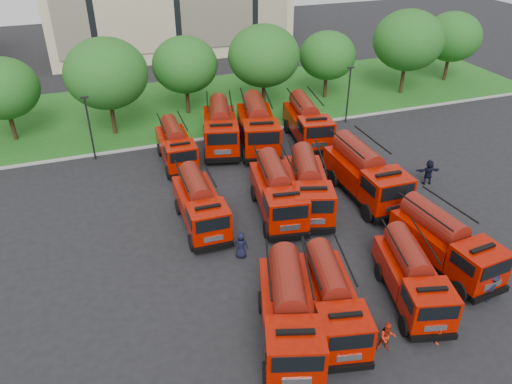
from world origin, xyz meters
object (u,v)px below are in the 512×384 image
fire_truck_11 (307,122)px  firefighter_5 (426,183)px  fire_truck_4 (200,204)px  fire_truck_7 (365,173)px  fire_truck_8 (176,145)px  fire_truck_10 (257,126)px  fire_truck_3 (445,242)px  fire_truck_2 (412,277)px  fire_truck_9 (220,127)px  fire_truck_0 (289,312)px  firefighter_0 (437,341)px  fire_truck_1 (331,299)px  fire_truck_6 (307,186)px  firefighter_1 (385,349)px  firefighter_2 (461,281)px  fire_truck_5 (277,191)px  firefighter_3 (486,300)px  firefighter_4 (241,257)px

fire_truck_11 → firefighter_5: size_ratio=4.16×
fire_truck_4 → fire_truck_7: bearing=-0.9°
fire_truck_8 → fire_truck_10: 6.86m
fire_truck_7 → fire_truck_8: size_ratio=1.20×
fire_truck_3 → fire_truck_7: size_ratio=0.91×
fire_truck_2 → fire_truck_3: bearing=42.2°
fire_truck_2 → fire_truck_9: bearing=115.4°
fire_truck_0 → firefighter_0: size_ratio=4.37×
fire_truck_3 → fire_truck_9: bearing=105.4°
fire_truck_1 → fire_truck_4: bearing=122.8°
fire_truck_4 → fire_truck_6: bearing=-2.1°
firefighter_1 → firefighter_2: bearing=40.6°
firefighter_1 → fire_truck_5: bearing=109.8°
fire_truck_0 → fire_truck_8: 19.26m
fire_truck_6 → fire_truck_7: size_ratio=0.98×
fire_truck_9 → fire_truck_11: bearing=4.1°
firefighter_3 → firefighter_4: 13.05m
fire_truck_1 → fire_truck_7: (7.53, 9.78, 0.29)m
fire_truck_2 → firefighter_4: (-6.93, 6.12, -1.45)m
fire_truck_10 → firefighter_5: fire_truck_10 is taller
fire_truck_7 → fire_truck_8: bearing=140.5°
fire_truck_11 → firefighter_1: (-6.09, -21.76, -1.69)m
fire_truck_8 → firefighter_1: (4.99, -21.40, -1.47)m
fire_truck_8 → firefighter_1: 22.02m
fire_truck_8 → firefighter_0: 23.12m
fire_truck_8 → firefighter_4: size_ratio=3.97×
fire_truck_7 → firefighter_5: (5.19, -0.03, -1.77)m
fire_truck_0 → fire_truck_5: bearing=88.7°
firefighter_1 → fire_truck_4: bearing=130.9°
fire_truck_7 → firefighter_0: size_ratio=4.57×
fire_truck_9 → firefighter_5: 16.34m
fire_truck_1 → fire_truck_9: fire_truck_9 is taller
fire_truck_4 → fire_truck_5: size_ratio=0.90×
fire_truck_4 → firefighter_4: fire_truck_4 is taller
fire_truck_3 → fire_truck_9: 20.13m
fire_truck_1 → fire_truck_10: bearing=92.8°
fire_truck_0 → fire_truck_5: (3.44, 10.02, 0.02)m
fire_truck_3 → firefighter_2: 2.20m
fire_truck_0 → firefighter_3: fire_truck_0 is taller
fire_truck_0 → fire_truck_7: 13.98m
firefighter_4 → firefighter_0: bearing=152.1°
fire_truck_10 → fire_truck_11: size_ratio=1.09×
fire_truck_4 → firefighter_1: 13.74m
fire_truck_6 → firefighter_4: (-5.70, -3.57, -1.65)m
fire_truck_8 → firefighter_3: 23.49m
fire_truck_9 → firefighter_4: fire_truck_9 is taller
firefighter_4 → fire_truck_2: bearing=164.6°
fire_truck_11 → firefighter_3: size_ratio=4.34×
fire_truck_2 → fire_truck_9: fire_truck_9 is taller
fire_truck_2 → fire_truck_5: size_ratio=0.90×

